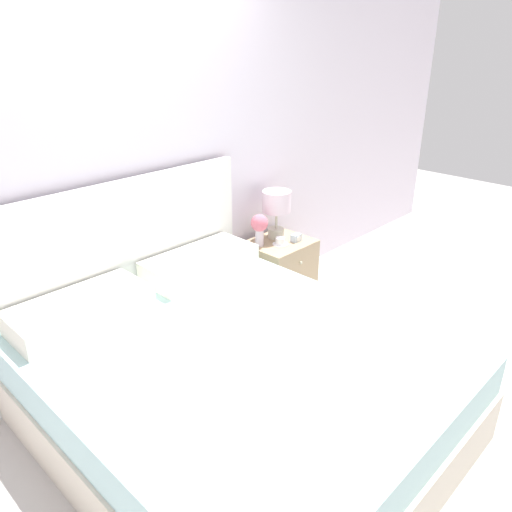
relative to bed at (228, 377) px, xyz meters
The scene contains 8 objects.
ground_plane 1.02m from the bed, 90.00° to the left, with size 12.00×12.00×0.00m, color #BCB7B2.
wall_back 1.45m from the bed, 90.00° to the left, with size 8.00×0.06×2.60m.
bed is the anchor object (origin of this frame).
nightstand 1.46m from the bed, 30.64° to the left, with size 0.49×0.44×0.51m.
table_lamp 1.61m from the bed, 32.36° to the left, with size 0.22×0.22×0.39m.
flower_vase 1.40m from the bed, 36.46° to the left, with size 0.13×0.13×0.25m.
teacup 1.42m from the bed, 30.07° to the left, with size 0.12×0.12×0.06m.
alarm_clock 1.52m from the bed, 25.93° to the left, with size 0.08×0.06×0.06m.
Camera 1 is at (-1.47, -2.62, 2.00)m, focal length 35.00 mm.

